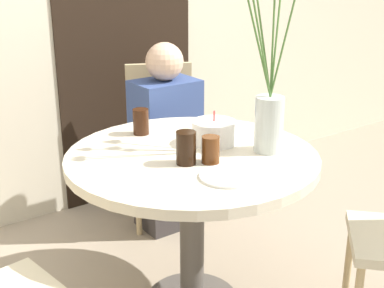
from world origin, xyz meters
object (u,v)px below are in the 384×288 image
Objects in this scene: drink_glass_0 at (211,149)px; person_boy at (166,144)px; chair_near_front at (162,134)px; side_plate at (228,176)px; drink_glass_1 at (141,122)px; drink_glass_2 at (186,148)px; flower_vase at (269,95)px; birthday_cake at (214,132)px.

drink_glass_0 is 0.10× the size of person_boy.
chair_near_front reaches higher than side_plate.
drink_glass_1 reaches higher than drink_glass_0.
drink_glass_2 is at bearing -95.83° from drink_glass_1.
flower_vase is at bearing -71.90° from chair_near_front.
chair_near_front is at bearing 69.13° from side_plate.
drink_glass_1 is 0.41m from drink_glass_2.
side_plate is 0.20× the size of person_boy.
drink_glass_2 is at bearing 151.91° from drink_glass_0.
drink_glass_2 reaches higher than drink_glass_1.
drink_glass_1 reaches higher than side_plate.
flower_vase is (-0.12, -0.98, 0.46)m from chair_near_front.
chair_near_front is at bearing 65.24° from person_boy.
chair_near_front is 1.07m from drink_glass_2.
person_boy is (0.36, 0.36, -0.29)m from drink_glass_1.
side_plate is at bearing -110.27° from person_boy.
flower_vase is at bearing -56.76° from drink_glass_1.
person_boy reaches higher than drink_glass_1.
flower_vase reaches higher than chair_near_front.
drink_glass_0 is at bearing -84.60° from drink_glass_1.
chair_near_front is 1.22m from side_plate.
birthday_cake is (-0.24, -0.79, 0.27)m from chair_near_front.
drink_glass_0 is at bearing 175.06° from flower_vase.
flower_vase is at bearing 22.97° from side_plate.
birthday_cake is 1.77× the size of drink_glass_0.
drink_glass_2 is (-0.04, -0.41, 0.01)m from drink_glass_1.
person_boy is at bearing 45.09° from drink_glass_1.
person_boy reaches higher than chair_near_front.
side_plate is 1.83× the size of drink_glass_1.
chair_near_front is 0.85× the size of person_boy.
drink_glass_2 is at bearing 169.06° from flower_vase.
drink_glass_0 is at bearing 75.30° from side_plate.
drink_glass_1 is 0.89× the size of drink_glass_2.
drink_glass_0 reaches higher than side_plate.
flower_vase is 5.95× the size of drink_glass_2.
drink_glass_2 is 0.92m from person_boy.
side_plate is 1.98× the size of drink_glass_0.
birthday_cake is at bearing 49.34° from drink_glass_0.
chair_near_front reaches higher than birthday_cake.
chair_near_front is at bearing 83.33° from flower_vase.
drink_glass_0 is at bearing -111.29° from person_boy.
chair_near_front is at bearing 49.86° from drink_glass_1.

